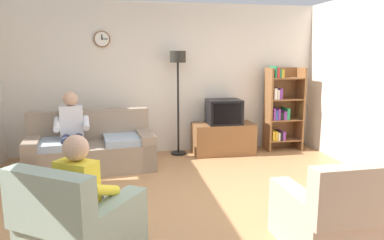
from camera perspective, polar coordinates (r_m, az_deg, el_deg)
The scene contains 11 objects.
ground_plane at distance 4.33m, azimuth 0.43°, elevation -13.82°, with size 12.00×12.00×0.00m, color #B27F51.
back_wall_assembly at distance 6.60m, azimuth -4.11°, elevation 6.60°, with size 6.20×0.17×2.70m.
couch at distance 5.83m, azimuth -15.81°, elevation -4.60°, with size 1.99×1.09×0.90m.
tv_stand at distance 6.55m, azimuth 4.99°, elevation -2.94°, with size 1.10×0.56×0.56m.
tv at distance 6.43m, azimuth 5.11°, elevation 1.34°, with size 0.60×0.49×0.44m.
bookshelf at distance 6.92m, azimuth 14.06°, elevation 1.76°, with size 0.68×0.36×1.58m.
floor_lamp at distance 6.31m, azimuth -2.27°, elevation 7.36°, with size 0.28×0.28×1.85m.
armchair_near_window at distance 3.37m, azimuth -17.44°, elevation -16.22°, with size 1.16×1.18×0.90m.
armchair_near_bookshelf at distance 3.62m, azimuth 21.26°, elevation -14.57°, with size 0.82×0.90×0.90m.
person_on_couch at distance 5.67m, azimuth -18.66°, elevation -1.17°, with size 0.54×0.57×1.24m.
person_in_left_armchair at distance 3.31m, azimuth -16.70°, elevation -10.75°, with size 0.61×0.64×1.12m.
Camera 1 is at (-0.77, -3.88, 1.77)m, focal length 33.35 mm.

